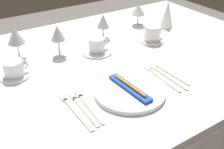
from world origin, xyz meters
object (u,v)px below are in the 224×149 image
(coffee_cup_far, at_px, (97,44))
(fork_salad, at_px, (74,110))
(coffee_cup_left, at_px, (14,68))
(wine_glass_left, at_px, (58,35))
(wine_glass_right, at_px, (138,11))
(napkin_folded, at_px, (167,15))
(coffee_cup_right, at_px, (153,33))
(spoon_tea, at_px, (166,70))
(fork_inner, at_px, (82,107))
(spoon_dessert, at_px, (163,74))
(spoon_soup, at_px, (157,75))
(wine_glass_centre, at_px, (103,22))
(fork_outer, at_px, (88,105))
(dinner_plate, at_px, (130,91))
(toothbrush_package, at_px, (130,88))
(wine_glass_far, at_px, (16,37))

(coffee_cup_far, bearing_deg, fork_salad, -130.49)
(coffee_cup_left, height_order, wine_glass_left, wine_glass_left)
(wine_glass_right, distance_m, napkin_folded, 0.16)
(coffee_cup_right, bearing_deg, spoon_tea, -118.94)
(fork_inner, relative_size, spoon_dessert, 0.93)
(spoon_soup, relative_size, spoon_dessert, 1.00)
(coffee_cup_far, bearing_deg, coffee_cup_right, -8.01)
(fork_inner, xyz_separation_m, spoon_tea, (0.41, 0.03, 0.00))
(coffee_cup_left, distance_m, wine_glass_centre, 0.52)
(fork_salad, distance_m, coffee_cup_far, 0.44)
(wine_glass_centre, bearing_deg, wine_glass_left, -167.88)
(wine_glass_centre, bearing_deg, coffee_cup_far, -131.19)
(spoon_soup, height_order, coffee_cup_far, coffee_cup_far)
(fork_outer, bearing_deg, dinner_plate, -6.94)
(fork_outer, height_order, spoon_soup, spoon_soup)
(coffee_cup_far, distance_m, wine_glass_left, 0.18)
(spoon_tea, distance_m, coffee_cup_far, 0.34)
(wine_glass_right, xyz_separation_m, napkin_folded, (0.12, -0.11, -0.01))
(dinner_plate, height_order, wine_glass_left, wine_glass_left)
(toothbrush_package, relative_size, fork_inner, 1.01)
(fork_inner, bearing_deg, spoon_dessert, 2.56)
(spoon_soup, relative_size, napkin_folded, 1.52)
(fork_outer, bearing_deg, coffee_cup_left, 115.67)
(spoon_soup, xyz_separation_m, napkin_folded, (0.39, 0.38, 0.07))
(spoon_soup, relative_size, wine_glass_centre, 1.72)
(wine_glass_right, relative_size, wine_glass_far, 0.83)
(fork_inner, xyz_separation_m, coffee_cup_right, (0.56, 0.29, 0.04))
(toothbrush_package, distance_m, coffee_cup_left, 0.47)
(fork_outer, height_order, coffee_cup_right, coffee_cup_right)
(coffee_cup_right, bearing_deg, dinner_plate, -139.79)
(fork_salad, xyz_separation_m, coffee_cup_far, (0.28, 0.33, 0.04))
(spoon_tea, bearing_deg, coffee_cup_left, 151.38)
(coffee_cup_left, bearing_deg, coffee_cup_right, -2.92)
(toothbrush_package, height_order, coffee_cup_left, coffee_cup_left)
(wine_glass_far, bearing_deg, coffee_cup_far, -23.09)
(wine_glass_centre, bearing_deg, spoon_soup, -91.16)
(coffee_cup_far, relative_size, wine_glass_left, 0.67)
(spoon_dessert, height_order, spoon_tea, same)
(fork_salad, relative_size, spoon_dessert, 1.01)
(coffee_cup_left, xyz_separation_m, wine_glass_right, (0.77, 0.19, 0.05))
(fork_inner, xyz_separation_m, coffee_cup_left, (-0.13, 0.33, 0.04))
(toothbrush_package, bearing_deg, wine_glass_far, 117.81)
(toothbrush_package, relative_size, fork_outer, 0.99)
(fork_outer, relative_size, spoon_tea, 0.98)
(coffee_cup_left, xyz_separation_m, wine_glass_centre, (0.50, 0.13, 0.05))
(spoon_soup, bearing_deg, wine_glass_far, 133.49)
(coffee_cup_far, bearing_deg, wine_glass_far, 156.91)
(spoon_soup, xyz_separation_m, spoon_dessert, (0.03, -0.01, -0.00))
(napkin_folded, bearing_deg, toothbrush_package, -143.27)
(coffee_cup_right, relative_size, napkin_folded, 0.71)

